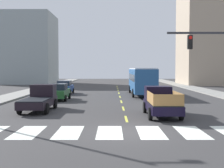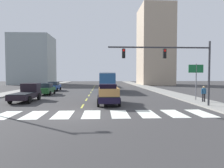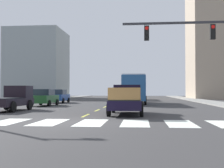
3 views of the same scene
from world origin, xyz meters
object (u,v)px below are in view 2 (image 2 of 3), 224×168
object	(u,v)px
direction_sign_green	(196,74)
pedestrian_waiting	(204,92)
city_bus	(107,80)
sedan_near_left	(54,86)
traffic_signal_gantry	(177,61)
pickup_dark	(27,93)
pickup_stakebed	(108,95)
sedan_far	(46,89)

from	to	relation	value
direction_sign_green	pedestrian_waiting	xyz separation A→B (m)	(0.05, -1.72, -1.92)
city_bus	pedestrian_waiting	world-z (taller)	city_bus
sedan_near_left	traffic_signal_gantry	distance (m)	25.56
pickup_dark	sedan_near_left	bearing A→B (deg)	94.88
pickup_stakebed	direction_sign_green	world-z (taller)	direction_sign_green
city_bus	pedestrian_waiting	size ratio (longest dim) A/B	6.59
sedan_far	traffic_signal_gantry	size ratio (longest dim) A/B	0.47
pickup_dark	city_bus	xyz separation A→B (m)	(9.30, 13.09, 1.03)
sedan_far	traffic_signal_gantry	bearing A→B (deg)	-38.21
traffic_signal_gantry	pickup_dark	bearing A→B (deg)	161.10
direction_sign_green	pedestrian_waiting	bearing A→B (deg)	-88.45
sedan_near_left	pickup_stakebed	bearing A→B (deg)	-63.28
pickup_stakebed	pickup_dark	world-z (taller)	same
city_bus	sedan_far	xyz separation A→B (m)	(-9.18, -5.68, -1.09)
traffic_signal_gantry	direction_sign_green	world-z (taller)	traffic_signal_gantry
pickup_dark	city_bus	bearing A→B (deg)	57.72
pickup_dark	sedan_near_left	size ratio (longest dim) A/B	1.18
sedan_near_left	sedan_far	world-z (taller)	same
sedan_far	traffic_signal_gantry	distance (m)	19.92
pickup_dark	pickup_stakebed	bearing A→B (deg)	-12.25
pickup_dark	sedan_far	distance (m)	7.41
traffic_signal_gantry	pedestrian_waiting	distance (m)	5.58
sedan_far	direction_sign_green	bearing A→B (deg)	-22.07
city_bus	sedan_far	bearing A→B (deg)	-148.90
pickup_dark	pedestrian_waiting	size ratio (longest dim) A/B	3.17
sedan_near_left	traffic_signal_gantry	size ratio (longest dim) A/B	0.47
pickup_stakebed	city_bus	xyz separation A→B (m)	(0.24, 15.57, 1.02)
sedan_far	pedestrian_waiting	world-z (taller)	pedestrian_waiting
sedan_near_left	pedestrian_waiting	world-z (taller)	pedestrian_waiting
pedestrian_waiting	sedan_far	bearing A→B (deg)	-157.04
sedan_near_left	pedestrian_waiting	bearing A→B (deg)	-43.88
sedan_near_left	sedan_far	bearing A→B (deg)	-87.72
sedan_near_left	city_bus	bearing A→B (deg)	-11.84
traffic_signal_gantry	pickup_stakebed	bearing A→B (deg)	156.13
pickup_stakebed	pickup_dark	distance (m)	9.39
city_bus	direction_sign_green	xyz separation A→B (m)	(9.70, -14.00, 1.08)
pickup_dark	sedan_near_left	distance (m)	14.76
sedan_near_left	pedestrian_waiting	xyz separation A→B (m)	(19.50, -17.38, 0.26)
pickup_dark	direction_sign_green	size ratio (longest dim) A/B	1.24
pickup_dark	sedan_far	world-z (taller)	pickup_dark
city_bus	sedan_near_left	xyz separation A→B (m)	(-9.75, 1.66, -1.09)
sedan_far	direction_sign_green	distance (m)	20.75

